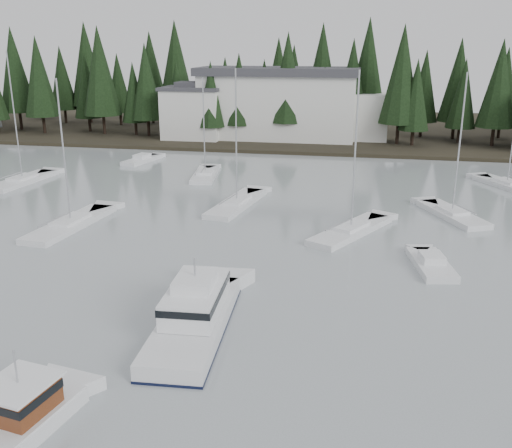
{
  "coord_description": "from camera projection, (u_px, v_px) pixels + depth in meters",
  "views": [
    {
      "loc": [
        9.28,
        -8.33,
        14.8
      ],
      "look_at": [
        1.73,
        29.85,
        2.5
      ],
      "focal_mm": 40.0,
      "sensor_mm": 36.0,
      "label": 1
    }
  ],
  "objects": [
    {
      "name": "far_shore_land",
      "position": [
        318.0,
        129.0,
        104.71
      ],
      "size": [
        240.0,
        54.0,
        1.0
      ],
      "primitive_type": "cube",
      "color": "black",
      "rests_on": "ground"
    },
    {
      "name": "conifer_treeline",
      "position": [
        311.0,
        138.0,
        94.42
      ],
      "size": [
        200.0,
        22.0,
        20.0
      ],
      "primitive_type": null,
      "color": "black",
      "rests_on": "ground"
    },
    {
      "name": "house_west",
      "position": [
        194.0,
        112.0,
        89.8
      ],
      "size": [
        9.54,
        7.42,
        8.75
      ],
      "color": "silver",
      "rests_on": "ground"
    },
    {
      "name": "harbor_inn",
      "position": [
        291.0,
        104.0,
        89.8
      ],
      "size": [
        29.5,
        11.5,
        10.9
      ],
      "color": "silver",
      "rests_on": "ground"
    },
    {
      "name": "cabin_cruiser_center",
      "position": [
        195.0,
        317.0,
        30.81
      ],
      "size": [
        4.02,
        10.97,
        4.63
      ],
      "rotation": [
        0.0,
        0.0,
        1.63
      ],
      "color": "silver",
      "rests_on": "ground"
    },
    {
      "name": "sailboat_0",
      "position": [
        237.0,
        205.0,
        54.6
      ],
      "size": [
        4.07,
        10.8,
        13.31
      ],
      "rotation": [
        0.0,
        0.0,
        1.42
      ],
      "color": "silver",
      "rests_on": "ground"
    },
    {
      "name": "sailboat_3",
      "position": [
        452.0,
        216.0,
        51.17
      ],
      "size": [
        5.85,
        8.83,
        13.15
      ],
      "rotation": [
        0.0,
        0.0,
        2.0
      ],
      "color": "silver",
      "rests_on": "ground"
    },
    {
      "name": "sailboat_5",
      "position": [
        205.0,
        176.0,
        66.59
      ],
      "size": [
        3.72,
        8.63,
        11.85
      ],
      "rotation": [
        0.0,
        0.0,
        1.72
      ],
      "color": "silver",
      "rests_on": "ground"
    },
    {
      "name": "sailboat_6",
      "position": [
        71.0,
        226.0,
        48.43
      ],
      "size": [
        3.57,
        10.91,
        12.81
      ],
      "rotation": [
        0.0,
        0.0,
        1.48
      ],
      "color": "silver",
      "rests_on": "ground"
    },
    {
      "name": "sailboat_7",
      "position": [
        507.0,
        186.0,
        61.93
      ],
      "size": [
        6.3,
        8.52,
        14.3
      ],
      "rotation": [
        0.0,
        0.0,
        2.09
      ],
      "color": "silver",
      "rests_on": "ground"
    },
    {
      "name": "sailboat_8",
      "position": [
        23.0,
        182.0,
        63.77
      ],
      "size": [
        3.49,
        9.97,
        14.68
      ],
      "rotation": [
        0.0,
        0.0,
        1.49
      ],
      "color": "silver",
      "rests_on": "ground"
    },
    {
      "name": "sailboat_9",
      "position": [
        351.0,
        232.0,
        46.68
      ],
      "size": [
        6.79,
        9.9,
        13.53
      ],
      "rotation": [
        0.0,
        0.0,
        1.08
      ],
      "color": "silver",
      "rests_on": "ground"
    },
    {
      "name": "runabout_1",
      "position": [
        431.0,
        266.0,
        39.47
      ],
      "size": [
        3.18,
        6.07,
        1.42
      ],
      "rotation": [
        0.0,
        0.0,
        1.75
      ],
      "color": "silver",
      "rests_on": "ground"
    },
    {
      "name": "runabout_3",
      "position": [
        142.0,
        161.0,
        75.11
      ],
      "size": [
        3.58,
        7.15,
        1.42
      ],
      "rotation": [
        0.0,
        0.0,
        1.36
      ],
      "color": "silver",
      "rests_on": "ground"
    }
  ]
}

